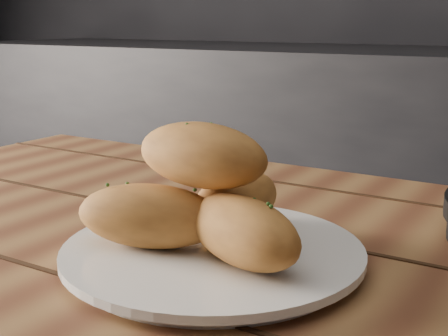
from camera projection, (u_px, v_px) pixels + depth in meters
counter at (374, 210)px, 1.77m from camera, size 2.80×0.60×0.90m
plate at (213, 254)px, 0.59m from camera, size 0.29×0.29×0.02m
bread_rolls at (206, 201)px, 0.58m from camera, size 0.25×0.20×0.12m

